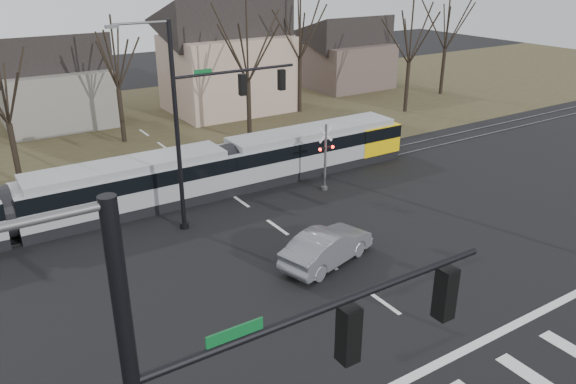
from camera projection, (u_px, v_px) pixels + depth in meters
ground at (419, 328)px, 20.76m from camera, size 140.00×140.00×0.00m
grass_verge at (136, 127)px, 45.64m from camera, size 140.00×28.00×0.01m
stop_line at (457, 354)px, 19.36m from camera, size 28.00×0.35×0.01m
lane_dashes at (224, 190)px, 33.20m from camera, size 0.18×30.00×0.01m
rail_pair at (226, 190)px, 33.04m from camera, size 90.00×1.52×0.06m
tram at (127, 185)px, 29.78m from camera, size 36.80×2.73×2.79m
sedan at (327, 247)px, 24.94m from camera, size 4.28×5.76×1.60m
signal_pole_far at (207, 114)px, 27.09m from camera, size 9.28×0.44×10.20m
rail_crossing_signal at (325, 160)px, 32.48m from camera, size 1.08×0.36×4.00m
tree_row at (183, 74)px, 40.05m from camera, size 59.20×7.20×10.00m
house_b at (53, 76)px, 44.73m from camera, size 8.64×7.56×7.65m
house_c at (226, 51)px, 48.89m from camera, size 10.80×8.64×10.10m
house_d at (347, 49)px, 58.40m from camera, size 8.64×7.56×7.65m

